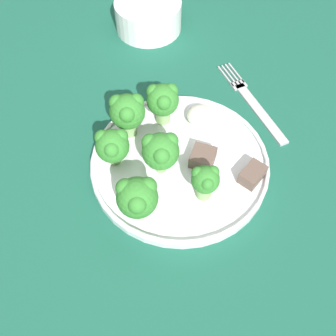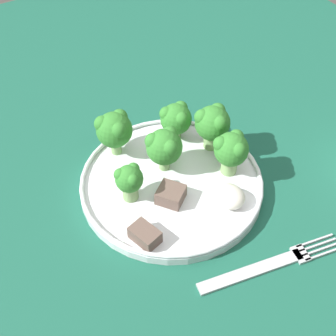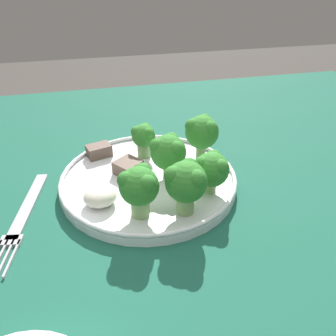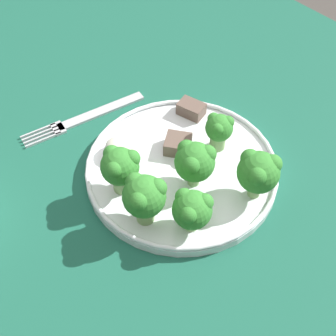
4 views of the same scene
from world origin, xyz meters
name	(u,v)px [view 2 (image 2 of 4)]	position (x,y,z in m)	size (l,w,h in m)	color
table	(224,231)	(0.00, 0.00, 0.67)	(1.35, 1.00, 0.76)	#195642
dinner_plate	(171,183)	(-0.05, -0.06, 0.77)	(0.25, 0.25, 0.02)	white
fork	(270,265)	(0.12, -0.03, 0.76)	(0.05, 0.19, 0.00)	#B2B2B7
broccoli_floret_near_rim_left	(231,150)	(-0.02, 0.01, 0.81)	(0.05, 0.05, 0.06)	#7FA866
broccoli_floret_center_left	(164,146)	(-0.07, -0.06, 0.81)	(0.05, 0.05, 0.06)	#7FA866
broccoli_floret_back_left	(129,180)	(-0.05, -0.12, 0.80)	(0.04, 0.04, 0.05)	#7FA866
broccoli_floret_front_left	(176,118)	(-0.12, -0.01, 0.81)	(0.05, 0.05, 0.06)	#7FA866
broccoli_floret_center_back	(213,123)	(-0.08, 0.02, 0.81)	(0.05, 0.05, 0.07)	#7FA866
broccoli_floret_mid_cluster	(114,129)	(-0.14, -0.10, 0.81)	(0.05, 0.05, 0.07)	#7FA866
meat_slice_front_slice	(145,235)	(0.02, -0.14, 0.78)	(0.04, 0.03, 0.02)	brown
meat_slice_middle_slice	(171,195)	(-0.02, -0.08, 0.78)	(0.05, 0.05, 0.02)	brown
sauce_dollop	(230,196)	(0.02, -0.02, 0.78)	(0.04, 0.04, 0.02)	silver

